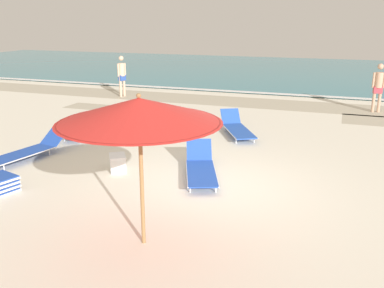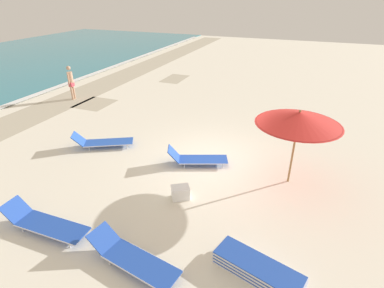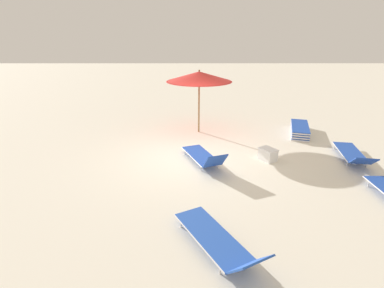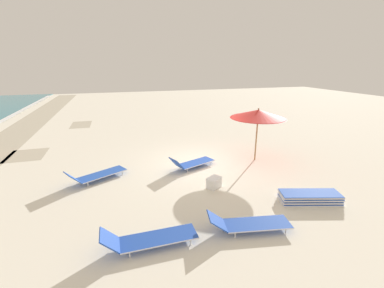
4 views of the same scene
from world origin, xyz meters
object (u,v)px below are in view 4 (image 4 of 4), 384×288
object	(u,v)px
sun_lounger_beside_umbrella	(192,163)
sun_lounger_under_umbrella	(149,238)
sun_lounger_near_water_right	(97,175)
cooler_box	(214,182)
lounger_stack	(310,197)
beach_umbrella	(258,114)
sun_lounger_near_water_left	(249,223)

from	to	relation	value
sun_lounger_beside_umbrella	sun_lounger_under_umbrella	bearing A→B (deg)	129.87
sun_lounger_beside_umbrella	sun_lounger_near_water_right	world-z (taller)	sun_lounger_beside_umbrella
cooler_box	lounger_stack	bearing A→B (deg)	111.54
cooler_box	sun_lounger_beside_umbrella	bearing A→B (deg)	-115.79
sun_lounger_under_umbrella	sun_lounger_near_water_right	world-z (taller)	sun_lounger_near_water_right
beach_umbrella	cooler_box	world-z (taller)	beach_umbrella
sun_lounger_beside_umbrella	sun_lounger_near_water_left	bearing A→B (deg)	161.26
beach_umbrella	sun_lounger_beside_umbrella	xyz separation A→B (m)	(-0.07, 2.97, -1.85)
sun_lounger_near_water_left	sun_lounger_near_water_right	world-z (taller)	sun_lounger_near_water_right
sun_lounger_near_water_right	cooler_box	bearing A→B (deg)	-142.94
sun_lounger_near_water_left	cooler_box	size ratio (longest dim) A/B	3.63
lounger_stack	cooler_box	size ratio (longest dim) A/B	3.19
lounger_stack	sun_lounger_under_umbrella	xyz separation A→B (m)	(-0.57, 5.04, 0.05)
beach_umbrella	lounger_stack	bearing A→B (deg)	176.24
beach_umbrella	sun_lounger_near_water_left	world-z (taller)	beach_umbrella
sun_lounger_beside_umbrella	sun_lounger_near_water_left	xyz separation A→B (m)	(-4.39, -0.21, -0.01)
beach_umbrella	sun_lounger_near_water_right	world-z (taller)	beach_umbrella
lounger_stack	cooler_box	world-z (taller)	cooler_box
lounger_stack	sun_lounger_beside_umbrella	world-z (taller)	sun_lounger_beside_umbrella
sun_lounger_under_umbrella	cooler_box	distance (m)	3.47
beach_umbrella	sun_lounger_beside_umbrella	size ratio (longest dim) A/B	1.15
sun_lounger_under_umbrella	sun_lounger_near_water_right	size ratio (longest dim) A/B	1.03
sun_lounger_near_water_left	sun_lounger_beside_umbrella	bearing A→B (deg)	13.12
sun_lounger_under_umbrella	cooler_box	xyz separation A→B (m)	(2.35, -2.56, -0.03)
beach_umbrella	lounger_stack	distance (m)	4.22
sun_lounger_beside_umbrella	sun_lounger_near_water_left	world-z (taller)	sun_lounger_beside_umbrella
sun_lounger_under_umbrella	sun_lounger_beside_umbrella	xyz separation A→B (m)	(4.26, -2.32, 0.01)
sun_lounger_under_umbrella	lounger_stack	bearing A→B (deg)	-84.20
sun_lounger_near_water_left	sun_lounger_under_umbrella	bearing A→B (deg)	97.24
sun_lounger_under_umbrella	sun_lounger_near_water_right	bearing A→B (deg)	17.66
beach_umbrella	sun_lounger_near_water_right	distance (m)	6.92
sun_lounger_under_umbrella	sun_lounger_beside_umbrella	distance (m)	4.85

